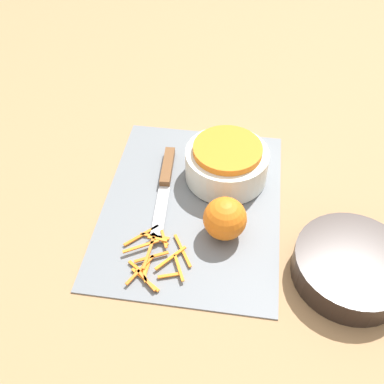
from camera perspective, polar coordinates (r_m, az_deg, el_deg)
name	(u,v)px	position (r m, az deg, el deg)	size (l,w,h in m)	color
ground_plane	(192,205)	(0.87, 0.00, -1.63)	(4.00, 4.00, 0.00)	#9E754C
cutting_board	(192,204)	(0.86, 0.00, -1.50)	(0.44, 0.34, 0.01)	slate
bowl_speckled	(227,162)	(0.89, 4.42, 3.78)	(0.16, 0.16, 0.08)	silver
bowl_dark	(351,267)	(0.79, 19.59, -8.91)	(0.19, 0.19, 0.05)	black
knife	(166,176)	(0.91, -3.31, 2.07)	(0.24, 0.04, 0.02)	brown
orange_left	(225,219)	(0.79, 4.20, -3.39)	(0.08, 0.08, 0.08)	orange
peel_pile	(155,257)	(0.78, -4.77, -8.17)	(0.14, 0.13, 0.01)	orange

